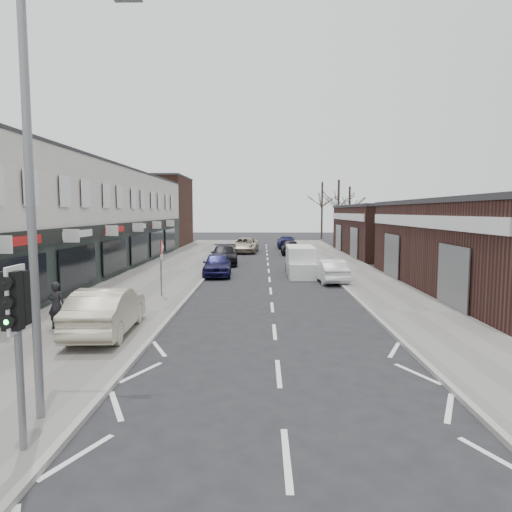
{
  "coord_description": "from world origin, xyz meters",
  "views": [
    {
      "loc": [
        -0.4,
        -9.21,
        4.09
      ],
      "look_at": [
        -0.63,
        5.97,
        2.6
      ],
      "focal_mm": 32.0,
      "sensor_mm": 36.0,
      "label": 1
    }
  ],
  "objects_px": {
    "traffic_light": "(16,315)",
    "parked_car_left_b": "(224,255)",
    "pedestrian": "(56,305)",
    "parked_car_left_a": "(217,264)",
    "warning_sign": "(162,252)",
    "parked_car_right_c": "(286,242)",
    "street_lamp": "(39,182)",
    "sedan_on_pavement": "(107,310)",
    "parked_car_left_c": "(245,245)",
    "parked_car_right_a": "(330,271)",
    "parked_car_right_b": "(290,247)",
    "white_van": "(300,262)"
  },
  "relations": [
    {
      "from": "traffic_light",
      "to": "parked_car_left_b",
      "type": "xyz_separation_m",
      "value": [
        1.0,
        27.83,
        -1.68
      ]
    },
    {
      "from": "pedestrian",
      "to": "parked_car_left_a",
      "type": "relative_size",
      "value": 0.37
    },
    {
      "from": "warning_sign",
      "to": "parked_car_right_c",
      "type": "xyz_separation_m",
      "value": [
        7.36,
        29.34,
        -1.51
      ]
    },
    {
      "from": "street_lamp",
      "to": "parked_car_left_a",
      "type": "xyz_separation_m",
      "value": [
        1.22,
        20.31,
        -3.89
      ]
    },
    {
      "from": "sedan_on_pavement",
      "to": "parked_car_left_c",
      "type": "relative_size",
      "value": 0.87
    },
    {
      "from": "parked_car_left_c",
      "to": "parked_car_right_a",
      "type": "distance_m",
      "value": 19.72
    },
    {
      "from": "pedestrian",
      "to": "parked_car_left_b",
      "type": "relative_size",
      "value": 0.32
    },
    {
      "from": "street_lamp",
      "to": "parked_car_left_a",
      "type": "height_order",
      "value": "street_lamp"
    },
    {
      "from": "parked_car_right_b",
      "to": "white_van",
      "type": "bearing_deg",
      "value": 89.45
    },
    {
      "from": "warning_sign",
      "to": "sedan_on_pavement",
      "type": "bearing_deg",
      "value": -92.83
    },
    {
      "from": "parked_car_right_b",
      "to": "parked_car_right_c",
      "type": "distance_m",
      "value": 7.34
    },
    {
      "from": "parked_car_right_a",
      "to": "parked_car_right_b",
      "type": "bearing_deg",
      "value": -90.14
    },
    {
      "from": "white_van",
      "to": "sedan_on_pavement",
      "type": "height_order",
      "value": "white_van"
    },
    {
      "from": "warning_sign",
      "to": "white_van",
      "type": "distance_m",
      "value": 10.74
    },
    {
      "from": "parked_car_left_a",
      "to": "parked_car_right_b",
      "type": "relative_size",
      "value": 1.02
    },
    {
      "from": "traffic_light",
      "to": "sedan_on_pavement",
      "type": "bearing_deg",
      "value": 98.47
    },
    {
      "from": "parked_car_left_c",
      "to": "parked_car_right_a",
      "type": "relative_size",
      "value": 1.32
    },
    {
      "from": "parked_car_left_a",
      "to": "parked_car_right_c",
      "type": "distance_m",
      "value": 22.51
    },
    {
      "from": "parked_car_left_a",
      "to": "warning_sign",
      "type": "bearing_deg",
      "value": -106.86
    },
    {
      "from": "white_van",
      "to": "sedan_on_pavement",
      "type": "relative_size",
      "value": 1.04
    },
    {
      "from": "parked_car_left_b",
      "to": "parked_car_right_b",
      "type": "height_order",
      "value": "parked_car_left_b"
    },
    {
      "from": "sedan_on_pavement",
      "to": "parked_car_left_c",
      "type": "bearing_deg",
      "value": -99.29
    },
    {
      "from": "street_lamp",
      "to": "sedan_on_pavement",
      "type": "relative_size",
      "value": 1.74
    },
    {
      "from": "warning_sign",
      "to": "parked_car_left_c",
      "type": "height_order",
      "value": "warning_sign"
    },
    {
      "from": "parked_car_left_a",
      "to": "parked_car_right_a",
      "type": "bearing_deg",
      "value": -22.57
    },
    {
      "from": "street_lamp",
      "to": "parked_car_right_c",
      "type": "relative_size",
      "value": 1.68
    },
    {
      "from": "parked_car_left_b",
      "to": "parked_car_right_c",
      "type": "bearing_deg",
      "value": 66.49
    },
    {
      "from": "pedestrian",
      "to": "parked_car_left_a",
      "type": "distance_m",
      "value": 14.25
    },
    {
      "from": "warning_sign",
      "to": "parked_car_left_c",
      "type": "bearing_deg",
      "value": 82.96
    },
    {
      "from": "warning_sign",
      "to": "parked_car_left_b",
      "type": "xyz_separation_m",
      "value": [
        1.76,
        13.82,
        -1.47
      ]
    },
    {
      "from": "parked_car_right_b",
      "to": "parked_car_left_c",
      "type": "bearing_deg",
      "value": -23.85
    },
    {
      "from": "sedan_on_pavement",
      "to": "parked_car_right_c",
      "type": "relative_size",
      "value": 0.96
    },
    {
      "from": "street_lamp",
      "to": "parked_car_left_a",
      "type": "relative_size",
      "value": 1.86
    },
    {
      "from": "sedan_on_pavement",
      "to": "parked_car_right_a",
      "type": "height_order",
      "value": "sedan_on_pavement"
    },
    {
      "from": "parked_car_left_c",
      "to": "warning_sign",
      "type": "bearing_deg",
      "value": -93.54
    },
    {
      "from": "parked_car_left_a",
      "to": "parked_car_left_b",
      "type": "bearing_deg",
      "value": 87.87
    },
    {
      "from": "parked_car_left_a",
      "to": "parked_car_left_c",
      "type": "height_order",
      "value": "parked_car_left_c"
    },
    {
      "from": "street_lamp",
      "to": "parked_car_left_b",
      "type": "xyz_separation_m",
      "value": [
        1.13,
        26.62,
        -3.89
      ]
    },
    {
      "from": "traffic_light",
      "to": "street_lamp",
      "type": "relative_size",
      "value": 0.39
    },
    {
      "from": "white_van",
      "to": "sedan_on_pavement",
      "type": "distance_m",
      "value": 16.4
    },
    {
      "from": "traffic_light",
      "to": "parked_car_left_b",
      "type": "bearing_deg",
      "value": 87.94
    },
    {
      "from": "warning_sign",
      "to": "parked_car_left_b",
      "type": "height_order",
      "value": "warning_sign"
    },
    {
      "from": "warning_sign",
      "to": "parked_car_right_b",
      "type": "distance_m",
      "value": 23.25
    },
    {
      "from": "white_van",
      "to": "sedan_on_pavement",
      "type": "bearing_deg",
      "value": -116.9
    },
    {
      "from": "sedan_on_pavement",
      "to": "street_lamp",
      "type": "bearing_deg",
      "value": 95.82
    },
    {
      "from": "white_van",
      "to": "parked_car_right_b",
      "type": "distance_m",
      "value": 14.11
    },
    {
      "from": "sedan_on_pavement",
      "to": "parked_car_right_a",
      "type": "relative_size",
      "value": 1.14
    },
    {
      "from": "sedan_on_pavement",
      "to": "traffic_light",
      "type": "bearing_deg",
      "value": 95.31
    },
    {
      "from": "parked_car_left_a",
      "to": "parked_car_left_c",
      "type": "bearing_deg",
      "value": 83.16
    },
    {
      "from": "traffic_light",
      "to": "parked_car_left_a",
      "type": "bearing_deg",
      "value": 87.09
    }
  ]
}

